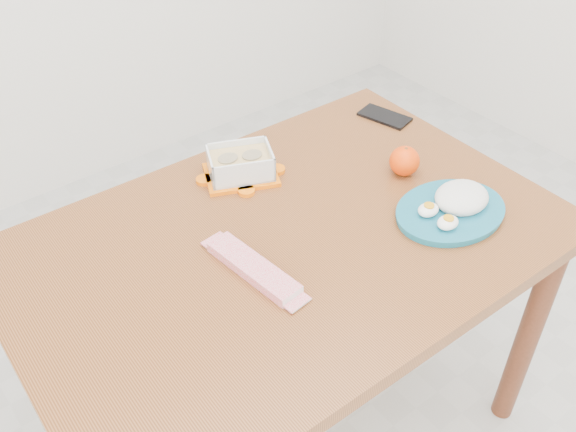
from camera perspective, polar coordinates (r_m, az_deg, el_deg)
dining_table at (r=1.50m, az=0.00°, el=-4.63°), size 1.24×0.84×0.75m
food_container at (r=1.60m, az=-4.25°, el=4.60°), size 0.22×0.19×0.08m
orange_fruit at (r=1.63m, az=10.31°, el=4.84°), size 0.08×0.08×0.08m
rice_plate at (r=1.53m, az=14.58°, el=0.97°), size 0.29×0.29×0.07m
candy_bar at (r=1.35m, az=-3.10°, el=-4.63°), size 0.08×0.24×0.02m
smartphone at (r=1.87m, az=8.58°, el=8.73°), size 0.11×0.16×0.01m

